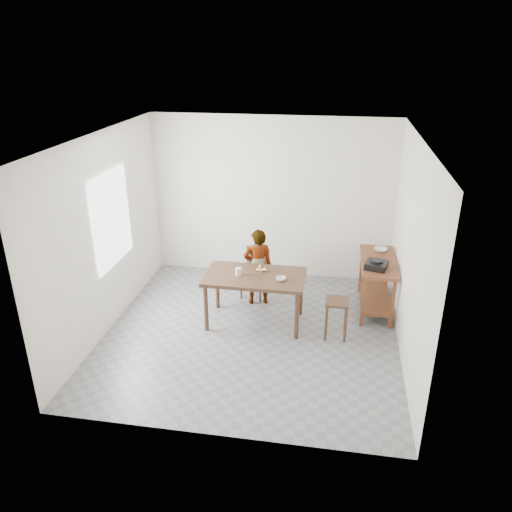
% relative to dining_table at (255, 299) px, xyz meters
% --- Properties ---
extents(floor, '(4.00, 4.00, 0.04)m').
position_rel_dining_table_xyz_m(floor, '(0.00, -0.30, -0.40)').
color(floor, slate).
rests_on(floor, ground).
extents(ceiling, '(4.00, 4.00, 0.04)m').
position_rel_dining_table_xyz_m(ceiling, '(0.00, -0.30, 2.35)').
color(ceiling, white).
rests_on(ceiling, wall_back).
extents(wall_back, '(4.00, 0.04, 2.70)m').
position_rel_dining_table_xyz_m(wall_back, '(0.00, 1.72, 0.98)').
color(wall_back, white).
rests_on(wall_back, ground).
extents(wall_front, '(4.00, 0.04, 2.70)m').
position_rel_dining_table_xyz_m(wall_front, '(0.00, -2.32, 0.98)').
color(wall_front, white).
rests_on(wall_front, ground).
extents(wall_left, '(0.04, 4.00, 2.70)m').
position_rel_dining_table_xyz_m(wall_left, '(-2.02, -0.30, 0.98)').
color(wall_left, white).
rests_on(wall_left, ground).
extents(wall_right, '(0.04, 4.00, 2.70)m').
position_rel_dining_table_xyz_m(wall_right, '(2.02, -0.30, 0.98)').
color(wall_right, white).
rests_on(wall_right, ground).
extents(window_pane, '(0.02, 1.10, 1.30)m').
position_rel_dining_table_xyz_m(window_pane, '(-1.97, -0.10, 1.12)').
color(window_pane, white).
rests_on(window_pane, wall_left).
extents(dining_table, '(1.40, 0.80, 0.75)m').
position_rel_dining_table_xyz_m(dining_table, '(0.00, 0.00, 0.00)').
color(dining_table, '#432C1D').
rests_on(dining_table, floor).
extents(prep_counter, '(0.50, 1.20, 0.80)m').
position_rel_dining_table_xyz_m(prep_counter, '(1.72, 0.70, 0.03)').
color(prep_counter, brown).
rests_on(prep_counter, floor).
extents(child, '(0.51, 0.41, 1.21)m').
position_rel_dining_table_xyz_m(child, '(-0.05, 0.59, 0.23)').
color(child, silver).
rests_on(child, floor).
extents(dining_chair, '(0.44, 0.44, 0.77)m').
position_rel_dining_table_xyz_m(dining_chair, '(-0.15, 0.81, 0.01)').
color(dining_chair, '#432C1D').
rests_on(dining_chair, floor).
extents(stool, '(0.32, 0.32, 0.56)m').
position_rel_dining_table_xyz_m(stool, '(1.16, -0.19, -0.10)').
color(stool, '#432C1D').
rests_on(stool, floor).
extents(glass_tumbler, '(0.10, 0.10, 0.11)m').
position_rel_dining_table_xyz_m(glass_tumbler, '(-0.22, -0.04, 0.43)').
color(glass_tumbler, silver).
rests_on(glass_tumbler, dining_table).
extents(small_bowl, '(0.16, 0.16, 0.04)m').
position_rel_dining_table_xyz_m(small_bowl, '(0.37, -0.10, 0.40)').
color(small_bowl, silver).
rests_on(small_bowl, dining_table).
extents(banana, '(0.17, 0.12, 0.06)m').
position_rel_dining_table_xyz_m(banana, '(0.07, 0.14, 0.40)').
color(banana, '#ECDF58').
rests_on(banana, dining_table).
extents(serving_bowl, '(0.23, 0.23, 0.05)m').
position_rel_dining_table_xyz_m(serving_bowl, '(1.77, 1.05, 0.45)').
color(serving_bowl, silver).
rests_on(serving_bowl, prep_counter).
extents(gas_burner, '(0.36, 0.36, 0.10)m').
position_rel_dining_table_xyz_m(gas_burner, '(1.67, 0.41, 0.47)').
color(gas_burner, black).
rests_on(gas_burner, prep_counter).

